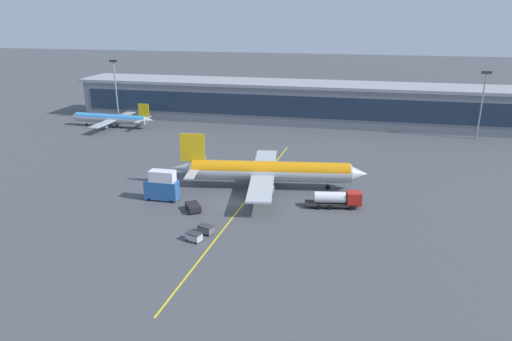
% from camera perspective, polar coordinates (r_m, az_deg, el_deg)
% --- Properties ---
extents(ground_plane, '(700.00, 700.00, 0.00)m').
position_cam_1_polar(ground_plane, '(93.23, -2.62, -3.99)').
color(ground_plane, '#47494F').
extents(apron_lead_in_line, '(5.18, 79.87, 0.01)m').
position_cam_1_polar(apron_lead_in_line, '(94.57, -1.18, -3.62)').
color(apron_lead_in_line, yellow).
rests_on(apron_lead_in_line, ground_plane).
extents(terminal_building, '(171.18, 18.19, 13.51)m').
position_cam_1_polar(terminal_building, '(161.02, 7.97, 8.24)').
color(terminal_building, slate).
rests_on(terminal_building, ground_plane).
extents(main_airliner, '(42.17, 33.42, 11.88)m').
position_cam_1_polar(main_airliner, '(99.46, 1.62, -0.08)').
color(main_airliner, '#B2B7BC').
rests_on(main_airliner, ground_plane).
extents(fuel_tanker, '(11.06, 4.16, 3.25)m').
position_cam_1_polar(fuel_tanker, '(91.69, 9.98, -3.49)').
color(fuel_tanker, '#232326').
rests_on(fuel_tanker, ground_plane).
extents(pushback_tug, '(4.05, 4.43, 1.40)m').
position_cam_1_polar(pushback_tug, '(89.82, -7.74, -4.48)').
color(pushback_tug, black).
rests_on(pushback_tug, ground_plane).
extents(catering_lift, '(6.80, 2.51, 6.30)m').
position_cam_1_polar(catering_lift, '(95.29, -11.53, -1.86)').
color(catering_lift, '#285B9E').
rests_on(catering_lift, ground_plane).
extents(baggage_cart_0, '(3.02, 2.37, 1.48)m').
position_cam_1_polar(baggage_cart_0, '(78.71, -7.67, -8.08)').
color(baggage_cart_0, '#B2B7BC').
rests_on(baggage_cart_0, ground_plane).
extents(baggage_cart_1, '(3.02, 2.37, 1.48)m').
position_cam_1_polar(baggage_cart_1, '(80.90, -6.21, -7.23)').
color(baggage_cart_1, '#595B60').
rests_on(baggage_cart_1, ground_plane).
extents(commuter_jet_far, '(30.77, 24.34, 8.36)m').
position_cam_1_polar(commuter_jet_far, '(161.04, -17.45, 6.15)').
color(commuter_jet_far, '#B2B7BC').
rests_on(commuter_jet_far, ground_plane).
extents(apron_light_mast_0, '(2.80, 0.50, 20.18)m').
position_cam_1_polar(apron_light_mast_0, '(152.33, 26.14, 7.89)').
color(apron_light_mast_0, gray).
rests_on(apron_light_mast_0, ground_plane).
extents(apron_light_mast_1, '(2.80, 0.50, 20.94)m').
position_cam_1_polar(apron_light_mast_1, '(168.59, -16.93, 10.04)').
color(apron_light_mast_1, gray).
rests_on(apron_light_mast_1, ground_plane).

